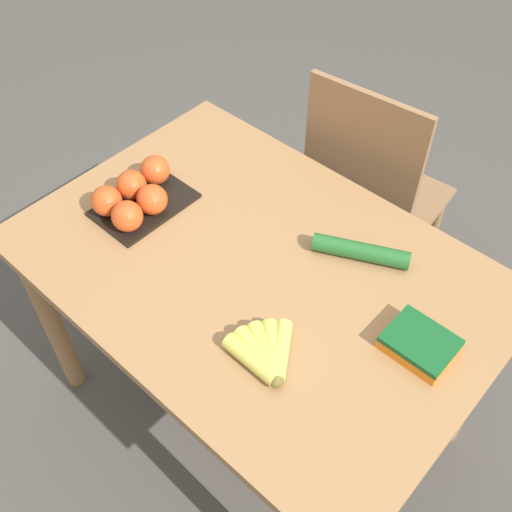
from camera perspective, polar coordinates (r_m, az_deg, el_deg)
name	(u,v)px	position (r m, az deg, el deg)	size (l,w,h in m)	color
ground_plane	(256,405)	(2.13, 0.00, -14.00)	(12.00, 12.00, 0.00)	#4C4742
dining_table	(256,291)	(1.59, 0.00, -3.36)	(1.20, 0.83, 0.75)	#9E7044
chair	(369,198)	(2.08, 10.71, 5.48)	(0.46, 0.44, 0.97)	#8E6642
banana_bunch	(266,354)	(1.33, 0.92, -9.35)	(0.16, 0.15, 0.04)	brown
tomato_pack	(136,195)	(1.65, -11.35, 5.67)	(0.18, 0.27, 0.09)	black
carrot_bag	(420,343)	(1.38, 15.35, -8.01)	(0.15, 0.12, 0.04)	orange
cucumber_near	(361,251)	(1.53, 9.94, 0.46)	(0.24, 0.15, 0.05)	#236028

